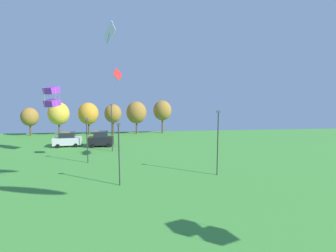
% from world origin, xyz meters
% --- Properties ---
extents(kite_flying_1, '(1.23, 1.85, 2.15)m').
position_xyz_m(kite_flying_1, '(-3.07, 23.84, 13.84)').
color(kite_flying_1, white).
extents(kite_flying_2, '(0.99, 1.30, 1.56)m').
position_xyz_m(kite_flying_2, '(-3.19, 32.42, 10.96)').
color(kite_flying_2, red).
extents(kite_flying_11, '(2.26, 2.31, 2.93)m').
position_xyz_m(kite_flying_11, '(-12.93, 38.93, 8.26)').
color(kite_flying_11, purple).
extents(parked_car_leftmost, '(4.61, 2.48, 2.38)m').
position_xyz_m(parked_car_leftmost, '(-12.60, 44.31, 1.17)').
color(parked_car_leftmost, silver).
rests_on(parked_car_leftmost, ground).
extents(parked_car_second_from_left, '(4.09, 2.17, 2.53)m').
position_xyz_m(parked_car_second_from_left, '(-7.10, 43.78, 1.23)').
color(parked_car_second_from_left, black).
rests_on(parked_car_second_from_left, ground).
extents(light_post_0, '(0.36, 0.20, 5.66)m').
position_xyz_m(light_post_0, '(-7.27, 33.66, 3.22)').
color(light_post_0, '#2D2D33').
rests_on(light_post_0, ground).
extents(light_post_1, '(0.36, 0.20, 6.96)m').
position_xyz_m(light_post_1, '(7.58, 27.12, 3.89)').
color(light_post_1, '#2D2D33').
rests_on(light_post_1, ground).
extents(light_post_2, '(0.36, 0.20, 6.00)m').
position_xyz_m(light_post_2, '(-2.61, 24.99, 3.40)').
color(light_post_2, '#2D2D33').
rests_on(light_post_2, ground).
extents(light_post_3, '(0.36, 0.20, 7.15)m').
position_xyz_m(light_post_3, '(-4.88, 39.93, 3.98)').
color(light_post_3, '#2D2D33').
rests_on(light_post_3, ground).
extents(treeline_tree_0, '(3.45, 3.45, 5.79)m').
position_xyz_m(treeline_tree_0, '(-23.28, 56.65, 3.88)').
color(treeline_tree_0, brown).
rests_on(treeline_tree_0, ground).
extents(treeline_tree_1, '(4.35, 4.35, 6.86)m').
position_xyz_m(treeline_tree_1, '(-17.73, 57.34, 4.45)').
color(treeline_tree_1, brown).
rests_on(treeline_tree_1, ground).
extents(treeline_tree_2, '(4.18, 4.18, 6.76)m').
position_xyz_m(treeline_tree_2, '(-11.54, 56.81, 4.45)').
color(treeline_tree_2, brown).
rests_on(treeline_tree_2, ground).
extents(treeline_tree_3, '(3.56, 3.56, 6.44)m').
position_xyz_m(treeline_tree_3, '(-6.38, 56.28, 4.46)').
color(treeline_tree_3, brown).
rests_on(treeline_tree_3, ground).
extents(treeline_tree_4, '(4.29, 4.29, 6.97)m').
position_xyz_m(treeline_tree_4, '(-1.47, 57.01, 4.59)').
color(treeline_tree_4, brown).
rests_on(treeline_tree_4, ground).
extents(treeline_tree_5, '(3.95, 3.95, 7.15)m').
position_xyz_m(treeline_tree_5, '(4.15, 57.30, 4.96)').
color(treeline_tree_5, brown).
rests_on(treeline_tree_5, ground).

